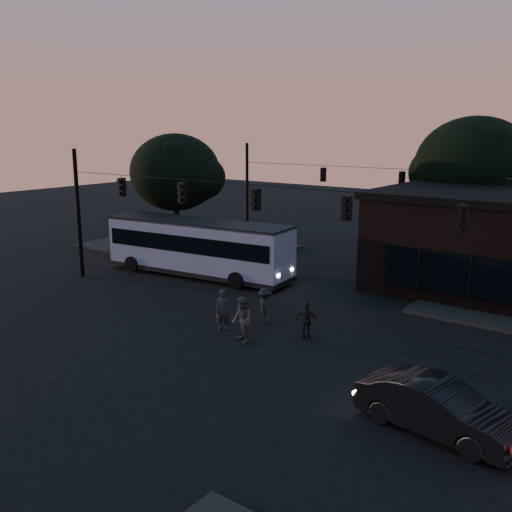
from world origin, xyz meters
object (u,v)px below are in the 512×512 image
Objects in this scene: pedestrian_c at (307,320)px; pedestrian_a at (223,310)px; car at (438,408)px; bus at (198,245)px; pedestrian_b at (242,320)px; pedestrian_d at (265,306)px.

pedestrian_a is at bearing 7.43° from pedestrian_c.
pedestrian_a reaches higher than car.
pedestrian_a is at bearing -47.33° from bus.
pedestrian_b is at bearing 32.25° from pedestrian_c.
car is 2.47× the size of pedestrian_b.
pedestrian_c is (3.44, 1.37, -0.12)m from pedestrian_a.
pedestrian_d is at bearing 72.02° from car.
bus is 9.54m from pedestrian_d.
bus is 9.71m from pedestrian_a.
bus reaches higher than pedestrian_a.
bus is 6.27× the size of pedestrian_b.
pedestrian_c is (10.74, -4.96, -1.08)m from bus.
pedestrian_a is 2.00m from pedestrian_d.
car is at bearing 134.92° from pedestrian_c.
pedestrian_c is at bearing -165.43° from pedestrian_d.
pedestrian_b is at bearing -53.48° from pedestrian_a.
pedestrian_c reaches higher than car.
pedestrian_b reaches higher than car.
pedestrian_b is 2.75m from pedestrian_c.
pedestrian_a is (-10.52, 2.84, 0.13)m from car.
pedestrian_a is at bearing 83.01° from pedestrian_d.
pedestrian_c is at bearing -31.20° from bus.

